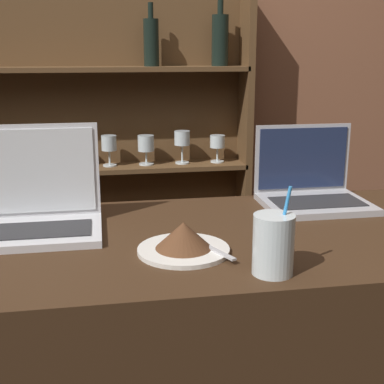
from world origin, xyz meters
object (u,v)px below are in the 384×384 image
laptop_near (34,208)px  water_glass (273,244)px  laptop_far (311,188)px  cake_plate (184,240)px

laptop_near → water_glass: laptop_near is taller
laptop_far → cake_plate: bearing=-142.9°
cake_plate → laptop_near: bearing=148.9°
laptop_near → laptop_far: (0.76, 0.12, -0.01)m
cake_plate → water_glass: (0.16, -0.14, 0.03)m
laptop_near → laptop_far: size_ratio=1.10×
laptop_near → laptop_far: 0.77m
laptop_near → water_glass: (0.50, -0.35, 0.00)m
cake_plate → water_glass: size_ratio=1.14×
laptop_far → cake_plate: size_ratio=1.43×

